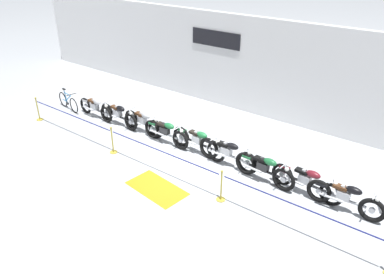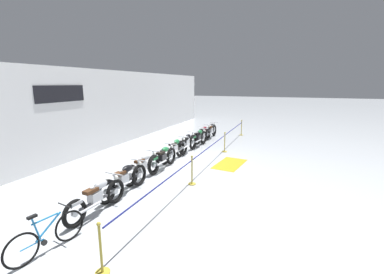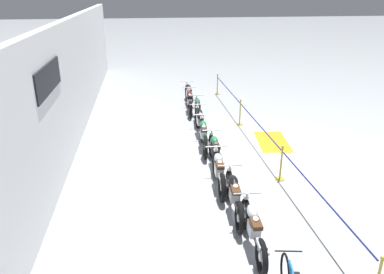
# 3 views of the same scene
# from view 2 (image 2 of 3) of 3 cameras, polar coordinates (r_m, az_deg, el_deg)

# --- Properties ---
(ground_plane) EXTENTS (120.00, 120.00, 0.00)m
(ground_plane) POSITION_cam_2_polar(r_m,az_deg,el_deg) (11.77, -0.78, -5.44)
(ground_plane) COLOR #B2B7BC
(back_wall) EXTENTS (28.00, 0.29, 4.20)m
(back_wall) POSITION_cam_2_polar(r_m,az_deg,el_deg) (14.05, -20.68, 5.39)
(back_wall) COLOR white
(back_wall) RESTS_ON ground
(motorcycle_silver_0) EXTENTS (2.19, 0.62, 0.94)m
(motorcycle_silver_0) POSITION_cam_2_polar(r_m,az_deg,el_deg) (7.57, -20.36, -12.51)
(motorcycle_silver_0) COLOR black
(motorcycle_silver_0) RESTS_ON ground
(motorcycle_black_1) EXTENTS (2.31, 0.62, 0.95)m
(motorcycle_black_1) POSITION_cam_2_polar(r_m,az_deg,el_deg) (8.58, -14.84, -9.17)
(motorcycle_black_1) COLOR black
(motorcycle_black_1) RESTS_ON ground
(motorcycle_silver_2) EXTENTS (2.19, 0.62, 0.96)m
(motorcycle_silver_2) POSITION_cam_2_polar(r_m,az_deg,el_deg) (9.66, -10.85, -6.62)
(motorcycle_silver_2) COLOR black
(motorcycle_silver_2) RESTS_ON ground
(motorcycle_green_3) EXTENTS (2.20, 0.62, 0.95)m
(motorcycle_green_3) POSITION_cam_2_polar(r_m,az_deg,el_deg) (10.68, -6.45, -4.68)
(motorcycle_green_3) COLOR black
(motorcycle_green_3) RESTS_ON ground
(motorcycle_green_4) EXTENTS (2.47, 0.62, 0.97)m
(motorcycle_green_4) POSITION_cam_2_polar(r_m,az_deg,el_deg) (11.96, -3.85, -2.76)
(motorcycle_green_4) COLOR black
(motorcycle_green_4) RESTS_ON ground
(motorcycle_black_5) EXTENTS (2.38, 0.62, 0.98)m
(motorcycle_black_5) POSITION_cam_2_polar(r_m,az_deg,el_deg) (13.08, -1.16, -1.46)
(motorcycle_black_5) COLOR black
(motorcycle_black_5) RESTS_ON ground
(motorcycle_green_6) EXTENTS (2.20, 0.62, 0.97)m
(motorcycle_green_6) POSITION_cam_2_polar(r_m,az_deg,el_deg) (14.36, 1.48, -0.28)
(motorcycle_green_6) COLOR black
(motorcycle_green_6) RESTS_ON ground
(motorcycle_maroon_7) EXTENTS (2.34, 0.62, 0.95)m
(motorcycle_maroon_7) POSITION_cam_2_polar(r_m,az_deg,el_deg) (15.65, 2.56, 0.70)
(motorcycle_maroon_7) COLOR black
(motorcycle_maroon_7) RESTS_ON ground
(motorcycle_black_8) EXTENTS (2.23, 0.62, 0.95)m
(motorcycle_black_8) POSITION_cam_2_polar(r_m,az_deg,el_deg) (16.73, 4.23, 1.37)
(motorcycle_black_8) COLOR black
(motorcycle_black_8) RESTS_ON ground
(bicycle) EXTENTS (1.70, 0.48, 0.95)m
(bicycle) POSITION_cam_2_polar(r_m,az_deg,el_deg) (6.48, -29.52, -18.61)
(bicycle) COLOR black
(bicycle) RESTS_ON ground
(stanchion_far_left) EXTENTS (14.11, 0.28, 1.05)m
(stanchion_far_left) POSITION_cam_2_polar(r_m,az_deg,el_deg) (9.72, 1.80, -4.46)
(stanchion_far_left) COLOR gold
(stanchion_far_left) RESTS_ON ground
(stanchion_mid_left) EXTENTS (0.28, 0.28, 1.05)m
(stanchion_mid_left) POSITION_cam_2_polar(r_m,az_deg,el_deg) (9.10, -0.01, -8.34)
(stanchion_mid_left) COLOR gold
(stanchion_mid_left) RESTS_ON ground
(stanchion_mid_right) EXTENTS (0.28, 0.28, 1.05)m
(stanchion_mid_right) POSITION_cam_2_polar(r_m,az_deg,el_deg) (13.40, 7.26, -1.80)
(stanchion_mid_right) COLOR gold
(stanchion_mid_right) RESTS_ON ground
(stanchion_far_right) EXTENTS (0.28, 0.28, 1.05)m
(stanchion_far_right) POSITION_cam_2_polar(r_m,az_deg,el_deg) (17.92, 10.91, 1.53)
(stanchion_far_right) COLOR gold
(stanchion_far_right) RESTS_ON ground
(floor_banner) EXTENTS (2.09, 1.29, 0.01)m
(floor_banner) POSITION_cam_2_polar(r_m,az_deg,el_deg) (11.53, 8.40, -5.92)
(floor_banner) COLOR #B78E19
(floor_banner) RESTS_ON ground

